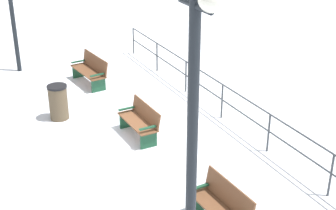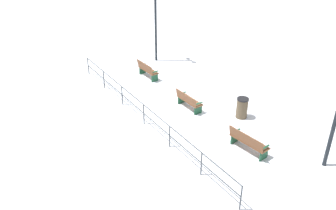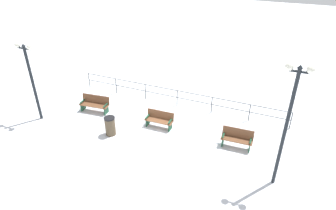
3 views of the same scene
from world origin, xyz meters
name	(u,v)px [view 1 (image 1 of 3)]	position (x,y,z in m)	size (l,w,h in m)	color
ground_plane	(135,137)	(0.00, 0.00, 0.00)	(80.00, 80.00, 0.00)	white
bench_nearest	(91,70)	(-0.19, -4.03, 0.47)	(0.76, 1.72, 0.92)	brown
bench_second	(140,121)	(-0.16, 0.00, 0.44)	(0.59, 1.48, 0.86)	brown
bench_third	(222,206)	(-0.07, 4.01, 0.48)	(0.57, 1.46, 0.92)	brown
lamppost_middle	(193,124)	(1.66, 5.86, 3.40)	(0.29, 0.93, 5.06)	black
waterfront_railing	(222,95)	(-2.60, 0.00, 0.68)	(0.05, 12.48, 1.00)	#383D42
trash_bin	(58,102)	(1.41, -1.95, 0.49)	(0.54, 0.54, 0.97)	brown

